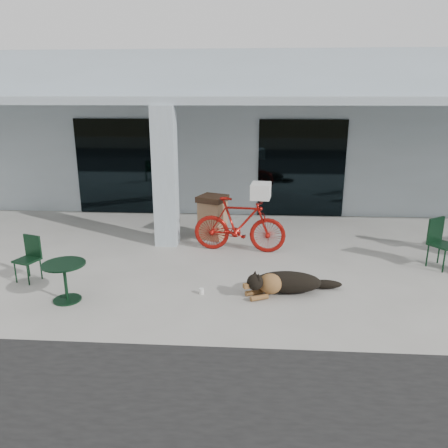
# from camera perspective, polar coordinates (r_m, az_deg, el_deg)

# --- Properties ---
(ground) EXTENTS (80.00, 80.00, 0.00)m
(ground) POSITION_cam_1_polar(r_m,az_deg,el_deg) (7.99, 0.22, -8.15)
(ground) COLOR #A8A59E
(ground) RESTS_ON ground
(building) EXTENTS (22.00, 7.00, 4.50)m
(building) POSITION_cam_1_polar(r_m,az_deg,el_deg) (15.79, 2.23, 12.58)
(building) COLOR #9DABB2
(building) RESTS_ON ground
(storefront_glass_left) EXTENTS (2.80, 0.06, 2.70)m
(storefront_glass_left) POSITION_cam_1_polar(r_m,az_deg,el_deg) (12.91, -12.76, 7.29)
(storefront_glass_left) COLOR black
(storefront_glass_left) RESTS_ON ground
(storefront_glass_right) EXTENTS (2.40, 0.06, 2.70)m
(storefront_glass_right) POSITION_cam_1_polar(r_m,az_deg,el_deg) (12.45, 10.07, 7.11)
(storefront_glass_right) COLOR black
(storefront_glass_right) RESTS_ON ground
(column) EXTENTS (0.50, 0.50, 3.12)m
(column) POSITION_cam_1_polar(r_m,az_deg,el_deg) (9.90, -7.66, 6.06)
(column) COLOR #9DABB2
(column) RESTS_ON ground
(overhang) EXTENTS (22.00, 2.80, 0.18)m
(overhang) POSITION_cam_1_polar(r_m,az_deg,el_deg) (10.85, 1.49, 15.87)
(overhang) COLOR #9DABB2
(overhang) RESTS_ON column
(bicycle) EXTENTS (2.07, 0.78, 1.22)m
(bicycle) POSITION_cam_1_polar(r_m,az_deg,el_deg) (9.54, 2.03, -0.07)
(bicycle) COLOR #9A110C
(bicycle) RESTS_ON ground
(laundry_basket) EXTENTS (0.46, 0.58, 0.32)m
(laundry_basket) POSITION_cam_1_polar(r_m,az_deg,el_deg) (9.30, 4.83, 4.34)
(laundry_basket) COLOR white
(laundry_basket) RESTS_ON bicycle
(dog) EXTENTS (1.41, 0.97, 0.45)m
(dog) POSITION_cam_1_polar(r_m,az_deg,el_deg) (7.73, 8.32, -7.37)
(dog) COLOR black
(dog) RESTS_ON ground
(cup_near_dog) EXTENTS (0.10, 0.10, 0.10)m
(cup_near_dog) POSITION_cam_1_polar(r_m,az_deg,el_deg) (7.69, -2.95, -8.76)
(cup_near_dog) COLOR white
(cup_near_dog) RESTS_ON ground
(cafe_table_near) EXTENTS (0.81, 0.81, 0.67)m
(cafe_table_near) POSITION_cam_1_polar(r_m,az_deg,el_deg) (7.80, -20.00, -7.15)
(cafe_table_near) COLOR black
(cafe_table_near) RESTS_ON ground
(cafe_chair_near) EXTENTS (0.50, 0.52, 0.84)m
(cafe_chair_near) POSITION_cam_1_polar(r_m,az_deg,el_deg) (8.84, -24.35, -4.24)
(cafe_chair_near) COLOR black
(cafe_chair_near) RESTS_ON ground
(cafe_chair_far_a) EXTENTS (0.65, 0.66, 1.00)m
(cafe_chair_far_a) POSITION_cam_1_polar(r_m,az_deg,el_deg) (9.66, 26.71, -2.37)
(cafe_chair_far_a) COLOR black
(cafe_chair_far_a) RESTS_ON ground
(trash_receptacle) EXTENTS (0.79, 0.79, 1.04)m
(trash_receptacle) POSITION_cam_1_polar(r_m,az_deg,el_deg) (10.47, -1.50, 0.94)
(trash_receptacle) COLOR #906C4B
(trash_receptacle) RESTS_ON ground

